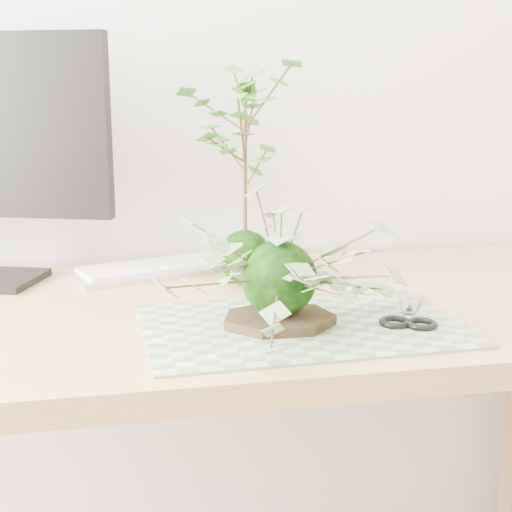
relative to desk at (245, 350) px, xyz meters
name	(u,v)px	position (x,y,z in m)	size (l,w,h in m)	color
desk	(245,350)	(0.00, 0.00, 0.00)	(1.60, 0.70, 0.74)	tan
cutting_mat	(301,325)	(0.06, -0.15, 0.09)	(0.48, 0.32, 0.00)	#5A7354
stone_dish	(279,320)	(0.03, -0.14, 0.10)	(0.18, 0.18, 0.01)	black
ivy_kokedama	(279,243)	(0.03, -0.14, 0.22)	(0.41, 0.41, 0.23)	black
maple_kokedama	(245,124)	(0.02, 0.12, 0.38)	(0.30, 0.30, 0.42)	black
keyboard	(187,265)	(-0.07, 0.26, 0.10)	(0.48, 0.27, 0.02)	silver
scissors	(417,318)	(0.24, -0.17, 0.10)	(0.10, 0.21, 0.01)	gray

